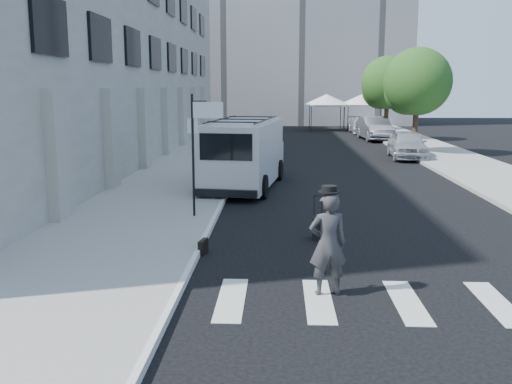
# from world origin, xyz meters

# --- Properties ---
(ground) EXTENTS (120.00, 120.00, 0.00)m
(ground) POSITION_xyz_m (0.00, 0.00, 0.00)
(ground) COLOR black
(ground) RESTS_ON ground
(sidewalk_left) EXTENTS (4.50, 48.00, 0.15)m
(sidewalk_left) POSITION_xyz_m (-4.25, 16.00, 0.07)
(sidewalk_left) COLOR gray
(sidewalk_left) RESTS_ON ground
(sidewalk_right) EXTENTS (4.00, 56.00, 0.15)m
(sidewalk_right) POSITION_xyz_m (9.00, 20.00, 0.07)
(sidewalk_right) COLOR gray
(sidewalk_right) RESTS_ON ground
(building_left) EXTENTS (10.00, 44.00, 12.00)m
(building_left) POSITION_xyz_m (-11.50, 18.00, 6.00)
(building_left) COLOR gray
(building_left) RESTS_ON ground
(building_far) EXTENTS (22.00, 12.00, 25.00)m
(building_far) POSITION_xyz_m (2.00, 50.00, 12.50)
(building_far) COLOR slate
(building_far) RESTS_ON ground
(sign_pole) EXTENTS (1.03, 0.07, 3.50)m
(sign_pole) POSITION_xyz_m (-2.36, 3.20, 2.65)
(sign_pole) COLOR black
(sign_pole) RESTS_ON sidewalk_left
(tree_near) EXTENTS (3.80, 3.83, 6.03)m
(tree_near) POSITION_xyz_m (7.50, 20.15, 3.97)
(tree_near) COLOR black
(tree_near) RESTS_ON ground
(tree_far) EXTENTS (3.80, 3.83, 6.03)m
(tree_far) POSITION_xyz_m (7.50, 29.15, 3.97)
(tree_far) COLOR black
(tree_far) RESTS_ON ground
(tent_left) EXTENTS (4.00, 4.00, 3.20)m
(tent_left) POSITION_xyz_m (4.00, 38.00, 2.71)
(tent_left) COLOR black
(tent_left) RESTS_ON ground
(tent_right) EXTENTS (4.00, 4.00, 3.20)m
(tent_right) POSITION_xyz_m (7.20, 38.50, 2.71)
(tent_right) COLOR black
(tent_right) RESTS_ON ground
(businessman) EXTENTS (0.78, 0.58, 1.96)m
(businessman) POSITION_xyz_m (0.77, -2.66, 0.98)
(businessman) COLOR #343436
(businessman) RESTS_ON ground
(briefcase) EXTENTS (0.20, 0.45, 0.34)m
(briefcase) POSITION_xyz_m (-1.90, -0.14, 0.17)
(briefcase) COLOR black
(briefcase) RESTS_ON ground
(suitcase) EXTENTS (0.29, 0.42, 1.11)m
(suitcase) POSITION_xyz_m (0.85, 1.30, 0.30)
(suitcase) COLOR black
(suitcase) RESTS_ON ground
(cargo_van) EXTENTS (3.07, 7.02, 2.54)m
(cargo_van) POSITION_xyz_m (-1.47, 8.95, 1.31)
(cargo_van) COLOR silver
(cargo_van) RESTS_ON ground
(parked_car_a) EXTENTS (2.14, 4.65, 1.55)m
(parked_car_a) POSITION_xyz_m (6.80, 18.19, 0.77)
(parked_car_a) COLOR #AEB0B7
(parked_car_a) RESTS_ON ground
(parked_car_b) EXTENTS (2.17, 5.29, 1.70)m
(parked_car_b) POSITION_xyz_m (6.80, 28.98, 0.85)
(parked_car_b) COLOR #4C4E53
(parked_car_b) RESTS_ON ground
(parked_car_c) EXTENTS (1.91, 4.67, 1.35)m
(parked_car_c) POSITION_xyz_m (6.72, 35.17, 0.68)
(parked_car_c) COLOR #A8A9B0
(parked_car_c) RESTS_ON ground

